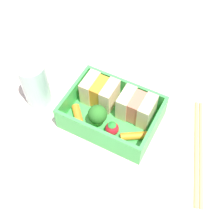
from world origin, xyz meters
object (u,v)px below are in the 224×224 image
object	(u,v)px
carrot_stick_far_left	(78,114)
chopstick_pair	(199,150)
broccoli_floret	(97,115)
sandwich_left	(100,92)
drinking_glass	(35,84)
strawberry_far_left	(112,128)
sandwich_center_left	(136,107)
carrot_stick_left	(134,136)
folded_napkin	(88,194)

from	to	relation	value
carrot_stick_far_left	chopstick_pair	bearing A→B (deg)	10.95
broccoli_floret	chopstick_pair	distance (cm)	18.99
sandwich_left	carrot_stick_far_left	size ratio (longest dim) A/B	1.59
carrot_stick_far_left	broccoli_floret	world-z (taller)	broccoli_floret
carrot_stick_far_left	drinking_glass	xyz separation A→B (cm)	(-9.40, 0.81, 2.72)
sandwich_left	drinking_glass	bearing A→B (deg)	-158.32
sandwich_left	strawberry_far_left	world-z (taller)	sandwich_left
sandwich_center_left	chopstick_pair	distance (cm)	13.37
broccoli_floret	chopstick_pair	size ratio (longest dim) A/B	0.23
carrot_stick_left	folded_napkin	size ratio (longest dim) A/B	0.42
broccoli_floret	sandwich_center_left	bearing A→B (deg)	41.93
broccoli_floret	strawberry_far_left	xyz separation A→B (cm)	(3.17, -0.55, -1.40)
folded_napkin	carrot_stick_left	bearing A→B (deg)	79.16
strawberry_far_left	folded_napkin	size ratio (longest dim) A/B	0.27
carrot_stick_far_left	carrot_stick_left	bearing A→B (deg)	3.72
sandwich_left	carrot_stick_far_left	xyz separation A→B (cm)	(-1.88, -5.30, -1.85)
sandwich_left	chopstick_pair	distance (cm)	20.71
chopstick_pair	folded_napkin	xyz separation A→B (cm)	(-13.44, -15.92, -0.15)
folded_napkin	chopstick_pair	bearing A→B (deg)	49.82
sandwich_center_left	drinking_glass	distance (cm)	19.34
drinking_glass	sandwich_left	bearing A→B (deg)	21.68
broccoli_floret	sandwich_left	bearing A→B (deg)	114.13
sandwich_left	drinking_glass	xyz separation A→B (cm)	(-11.28, -4.49, 0.87)
sandwich_left	broccoli_floret	size ratio (longest dim) A/B	1.34
carrot_stick_left	drinking_glass	distance (cm)	20.79
strawberry_far_left	carrot_stick_left	xyz separation A→B (cm)	(3.99, 0.78, -0.70)
sandwich_left	broccoli_floret	xyz separation A→B (cm)	(2.16, -4.81, 0.19)
strawberry_far_left	carrot_stick_far_left	bearing A→B (deg)	179.55
sandwich_left	sandwich_center_left	world-z (taller)	same
strawberry_far_left	chopstick_pair	bearing A→B (deg)	16.16
sandwich_center_left	sandwich_left	bearing A→B (deg)	180.00
carrot_stick_far_left	carrot_stick_left	world-z (taller)	carrot_stick_far_left
carrot_stick_left	chopstick_pair	bearing A→B (deg)	17.92
sandwich_center_left	chopstick_pair	size ratio (longest dim) A/B	0.30
carrot_stick_far_left	carrot_stick_left	xyz separation A→B (cm)	(11.20, 0.73, -0.06)
sandwich_center_left	carrot_stick_left	xyz separation A→B (cm)	(1.81, -4.57, -1.91)
strawberry_far_left	carrot_stick_left	distance (cm)	4.13
carrot_stick_far_left	folded_napkin	distance (cm)	14.69
drinking_glass	sandwich_center_left	bearing A→B (deg)	13.42
carrot_stick_left	drinking_glass	world-z (taller)	drinking_glass
carrot_stick_left	folded_napkin	bearing A→B (deg)	-100.84
broccoli_floret	folded_napkin	xyz separation A→B (cm)	(4.80, -12.09, -3.78)
strawberry_far_left	drinking_glass	bearing A→B (deg)	177.00
sandwich_left	carrot_stick_far_left	world-z (taller)	sandwich_left
sandwich_left	chopstick_pair	world-z (taller)	sandwich_left
carrot_stick_left	folded_napkin	xyz separation A→B (cm)	(-2.36, -12.33, -1.68)
sandwich_left	carrot_stick_left	bearing A→B (deg)	-26.13
carrot_stick_left	folded_napkin	distance (cm)	12.67
carrot_stick_left	chopstick_pair	size ratio (longest dim) A/B	0.24
carrot_stick_far_left	chopstick_pair	size ratio (longest dim) A/B	0.19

